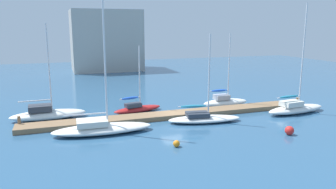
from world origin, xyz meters
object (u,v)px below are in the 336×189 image
harbor_building_distant (106,40)px  sailboat_5 (295,108)px  sailboat_1 (101,127)px  mooring_buoy_orange (176,144)px  mooring_buoy_red (289,130)px  sailboat_4 (225,101)px  sailboat_0 (48,113)px  sailboat_2 (137,108)px  sailboat_3 (203,118)px

harbor_building_distant → sailboat_5: bearing=-72.7°
sailboat_1 → mooring_buoy_orange: 7.31m
mooring_buoy_red → harbor_building_distant: bearing=99.3°
sailboat_1 → sailboat_4: size_ratio=1.51×
sailboat_5 → mooring_buoy_red: bearing=-139.5°
sailboat_0 → sailboat_2: (9.24, -0.21, -0.11)m
sailboat_1 → sailboat_2: sailboat_1 is taller
sailboat_0 → sailboat_4: sailboat_0 is taller
sailboat_1 → sailboat_2: size_ratio=1.76×
sailboat_0 → sailboat_3: 15.73m
sailboat_0 → mooring_buoy_red: sailboat_0 is taller
sailboat_0 → mooring_buoy_orange: size_ratio=17.69×
sailboat_2 → mooring_buoy_orange: bearing=-101.2°
sailboat_5 → mooring_buoy_orange: size_ratio=21.51×
sailboat_0 → sailboat_2: size_ratio=1.32×
sailboat_0 → sailboat_3: sailboat_0 is taller
sailboat_3 → mooring_buoy_orange: sailboat_3 is taller
sailboat_1 → harbor_building_distant: size_ratio=0.89×
sailboat_1 → sailboat_0: bearing=128.0°
sailboat_0 → sailboat_2: bearing=-3.7°
sailboat_5 → sailboat_1: bearing=174.3°
mooring_buoy_red → sailboat_3: bearing=132.3°
sailboat_1 → sailboat_2: 7.70m
sailboat_1 → mooring_buoy_red: bearing=-18.3°
sailboat_3 → sailboat_2: bearing=141.3°
sailboat_2 → sailboat_4: 10.53m
sailboat_4 → sailboat_0: bearing=178.0°
sailboat_3 → mooring_buoy_red: (5.40, -5.94, -0.08)m
mooring_buoy_red → harbor_building_distant: harbor_building_distant is taller
sailboat_3 → sailboat_4: (5.26, 5.22, 0.13)m
sailboat_1 → sailboat_3: 9.96m
sailboat_0 → sailboat_1: bearing=-56.7°
mooring_buoy_red → harbor_building_distant: (-8.13, 49.52, 5.98)m
sailboat_2 → sailboat_5: sailboat_5 is taller
sailboat_4 → harbor_building_distant: harbor_building_distant is taller
sailboat_1 → mooring_buoy_orange: bearing=-43.8°
sailboat_2 → sailboat_3: 7.90m
sailboat_5 → mooring_buoy_orange: (-15.81, -5.30, -0.35)m
sailboat_4 → sailboat_5: bearing=-42.9°
sailboat_3 → sailboat_5: sailboat_5 is taller
sailboat_4 → mooring_buoy_red: size_ratio=10.87×
mooring_buoy_orange → sailboat_0: bearing=129.7°
sailboat_0 → sailboat_5: bearing=-16.3°
sailboat_0 → harbor_building_distant: size_ratio=0.66×
sailboat_4 → sailboat_1: bearing=-159.8°
sailboat_4 → sailboat_5: 7.80m
sailboat_1 → sailboat_3: sailboat_1 is taller
sailboat_0 → harbor_building_distant: (11.76, 37.46, 5.77)m
sailboat_5 → mooring_buoy_red: (-5.52, -5.80, -0.23)m
sailboat_0 → sailboat_4: (19.75, -0.90, -0.01)m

